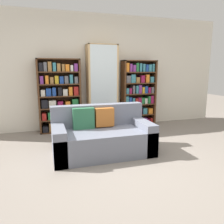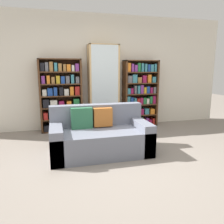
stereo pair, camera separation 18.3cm
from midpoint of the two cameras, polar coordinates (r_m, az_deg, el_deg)
ground_plane at (r=3.48m, az=4.68°, el=-13.04°), size 16.00×16.00×0.00m
wall_back at (r=5.39m, az=-3.30°, el=10.35°), size 6.70×0.06×2.70m
couch at (r=3.76m, az=-1.85°, el=-6.43°), size 1.65×0.87×0.80m
bookshelf_left at (r=5.12m, az=-12.17°, el=3.91°), size 0.94×0.32×1.65m
display_cabinet at (r=5.22m, az=-1.26°, el=6.36°), size 0.70×0.36×1.98m
bookshelf_right at (r=5.55m, az=8.23°, el=4.66°), size 0.86×0.32×1.63m
wine_bottle at (r=4.84m, az=9.06°, el=-4.10°), size 0.07×0.07×0.40m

